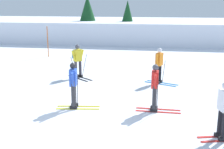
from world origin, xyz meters
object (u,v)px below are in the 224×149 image
(skier_white, at_px, (224,109))
(conifer_far_centre, at_px, (88,14))
(skier_red, at_px, (155,86))
(skier_blue, at_px, (74,84))
(trail_marker_pole, at_px, (48,42))
(skier_yellow, at_px, (77,59))
(skier_orange, at_px, (159,65))
(conifer_far_left, at_px, (127,17))

(skier_white, height_order, conifer_far_centre, conifer_far_centre)
(skier_white, bearing_deg, skier_red, 134.52)
(skier_blue, bearing_deg, skier_red, 2.98)
(skier_white, relative_size, trail_marker_pole, 0.81)
(skier_blue, relative_size, conifer_far_centre, 0.40)
(skier_yellow, xyz_separation_m, conifer_far_centre, (-2.60, 13.61, 1.60))
(skier_yellow, bearing_deg, skier_red, -46.34)
(skier_blue, distance_m, skier_yellow, 4.39)
(skier_orange, bearing_deg, skier_white, -72.63)
(skier_red, distance_m, conifer_far_left, 17.72)
(skier_orange, relative_size, skier_white, 1.00)
(skier_orange, bearing_deg, conifer_far_centre, 115.49)
(skier_yellow, relative_size, skier_white, 1.00)
(skier_blue, distance_m, conifer_far_centre, 18.32)
(skier_orange, xyz_separation_m, trail_marker_pole, (-7.63, 5.67, 0.15))
(trail_marker_pole, relative_size, conifer_far_left, 0.55)
(skier_orange, distance_m, skier_white, 5.90)
(conifer_far_left, bearing_deg, trail_marker_pole, -120.36)
(skier_yellow, height_order, conifer_far_left, conifer_far_left)
(skier_white, bearing_deg, trail_marker_pole, 129.72)
(skier_yellow, bearing_deg, skier_blue, -76.83)
(skier_white, xyz_separation_m, skier_red, (-1.94, 1.97, 0.00))
(skier_blue, distance_m, skier_white, 5.20)
(skier_red, bearing_deg, conifer_far_centre, 110.22)
(skier_orange, bearing_deg, skier_blue, -129.12)
(skier_white, distance_m, conifer_far_left, 20.02)
(conifer_far_centre, bearing_deg, skier_blue, -78.62)
(skier_orange, height_order, skier_white, same)
(trail_marker_pole, height_order, conifer_far_left, conifer_far_left)
(trail_marker_pole, bearing_deg, skier_red, -51.39)
(skier_red, distance_m, trail_marker_pole, 11.95)
(trail_marker_pole, relative_size, conifer_far_centre, 0.49)
(trail_marker_pole, bearing_deg, conifer_far_centre, 83.74)
(skier_blue, xyz_separation_m, conifer_far_left, (0.24, 17.61, 1.38))
(skier_orange, bearing_deg, conifer_far_left, 101.74)
(conifer_far_centre, bearing_deg, skier_orange, -64.51)
(trail_marker_pole, bearing_deg, skier_yellow, -55.97)
(skier_blue, height_order, conifer_far_left, conifer_far_left)
(skier_yellow, relative_size, skier_red, 1.00)
(skier_yellow, distance_m, skier_white, 8.46)
(skier_red, bearing_deg, skier_blue, -177.02)
(skier_orange, relative_size, trail_marker_pole, 0.81)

